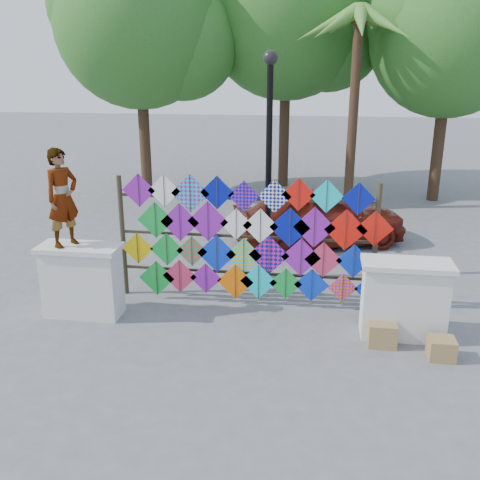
% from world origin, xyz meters
% --- Properties ---
extents(ground, '(80.00, 80.00, 0.00)m').
position_xyz_m(ground, '(0.00, 0.00, 0.00)').
color(ground, slate).
rests_on(ground, ground).
extents(parapet_left, '(1.40, 0.65, 1.28)m').
position_xyz_m(parapet_left, '(-2.70, -0.20, 0.65)').
color(parapet_left, silver).
rests_on(parapet_left, ground).
extents(parapet_right, '(1.40, 0.65, 1.28)m').
position_xyz_m(parapet_right, '(2.70, -0.20, 0.65)').
color(parapet_right, silver).
rests_on(parapet_right, ground).
extents(kite_rack, '(4.92, 0.24, 2.38)m').
position_xyz_m(kite_rack, '(0.08, 0.72, 1.22)').
color(kite_rack, '#332B1C').
rests_on(kite_rack, ground).
extents(tree_west, '(5.85, 5.20, 8.01)m').
position_xyz_m(tree_west, '(-4.40, 9.03, 5.38)').
color(tree_west, '#43291C').
rests_on(tree_west, ground).
extents(tree_mid, '(6.30, 5.60, 8.61)m').
position_xyz_m(tree_mid, '(0.11, 11.03, 5.77)').
color(tree_mid, '#43291C').
rests_on(tree_mid, ground).
extents(tree_east, '(5.40, 4.80, 7.42)m').
position_xyz_m(tree_east, '(5.09, 9.53, 4.99)').
color(tree_east, '#43291C').
rests_on(tree_east, ground).
extents(palm_tree, '(3.62, 3.62, 5.83)m').
position_xyz_m(palm_tree, '(2.20, 8.00, 4.95)').
color(palm_tree, '#43291C').
rests_on(palm_tree, ground).
extents(vendor_woman, '(0.63, 0.72, 1.65)m').
position_xyz_m(vendor_woman, '(-2.91, -0.20, 2.10)').
color(vendor_woman, '#99999E').
rests_on(vendor_woman, parapet_left).
extents(sedan, '(4.49, 3.10, 1.42)m').
position_xyz_m(sedan, '(1.32, 4.32, 0.71)').
color(sedan, '#611A10').
rests_on(sedan, ground).
extents(lamppost, '(0.28, 0.28, 4.46)m').
position_xyz_m(lamppost, '(0.30, 2.00, 2.69)').
color(lamppost, black).
rests_on(lamppost, ground).
extents(cardboard_box_near, '(0.43, 0.38, 0.38)m').
position_xyz_m(cardboard_box_near, '(2.36, -0.54, 0.19)').
color(cardboard_box_near, olive).
rests_on(cardboard_box_near, ground).
extents(cardboard_box_far, '(0.38, 0.35, 0.32)m').
position_xyz_m(cardboard_box_far, '(3.20, -0.84, 0.16)').
color(cardboard_box_far, olive).
rests_on(cardboard_box_far, ground).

